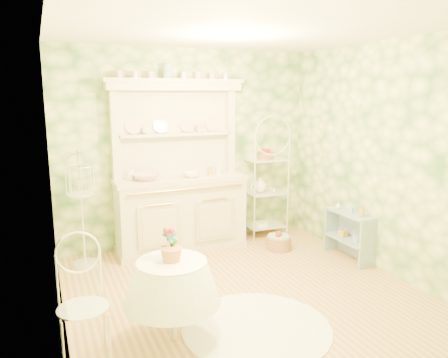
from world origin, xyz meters
name	(u,v)px	position (x,y,z in m)	size (l,w,h in m)	color
floor	(242,292)	(0.00, 0.00, 0.00)	(3.60, 3.60, 0.00)	tan
ceiling	(244,30)	(0.00, 0.00, 2.70)	(3.60, 3.60, 0.00)	white
wall_left	(55,182)	(-1.80, 0.00, 1.35)	(3.60, 3.60, 0.00)	#F3F3AA
wall_right	(381,158)	(1.80, 0.00, 1.35)	(3.60, 3.60, 0.00)	#F3F3AA
wall_back	(187,148)	(0.00, 1.80, 1.35)	(3.60, 3.60, 0.00)	#F3F3AA
wall_front	(363,212)	(0.00, -1.80, 1.35)	(3.60, 3.60, 0.00)	#F3F3AA
kitchen_dresser	(180,167)	(-0.20, 1.52, 1.15)	(1.87, 0.61, 2.29)	silver
bakers_rack	(265,179)	(1.14, 1.61, 0.86)	(0.53, 0.38, 1.71)	white
side_shelf	(349,237)	(1.68, 0.33, 0.29)	(0.25, 0.68, 0.58)	#8DA7BE
round_table	(172,299)	(-0.95, -0.59, 0.37)	(0.67, 0.67, 0.73)	white
cafe_chair	(83,303)	(-1.68, -0.62, 0.49)	(0.45, 0.45, 0.98)	white
birdcage_stand	(82,205)	(-1.48, 1.44, 0.77)	(0.36, 0.36, 1.54)	white
floor_basket	(279,243)	(1.02, 0.98, 0.10)	(0.30, 0.30, 0.19)	#A27452
lace_rug	(256,327)	(-0.20, -0.72, 0.01)	(1.37, 1.37, 0.01)	white
bowl_floral	(147,179)	(-0.66, 1.49, 1.02)	(0.34, 0.34, 0.08)	white
bowl_white	(192,177)	(-0.07, 1.43, 1.02)	(0.23, 0.23, 0.07)	white
cup_left	(146,132)	(-0.60, 1.68, 1.61)	(0.12, 0.12, 0.09)	white
cup_right	(199,130)	(0.13, 1.67, 1.61)	(0.11, 0.11, 0.10)	white
potted_geranium	(170,244)	(-0.94, -0.54, 0.85)	(0.14, 0.10, 0.27)	#3F7238
bottle_amber	(362,211)	(1.68, 0.13, 0.68)	(0.07, 0.07, 0.17)	#B59235
bottle_blue	(351,210)	(1.68, 0.32, 0.65)	(0.04, 0.04, 0.10)	#81ABBC
bottle_glass	(338,207)	(1.64, 0.54, 0.65)	(0.08, 0.08, 0.10)	silver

